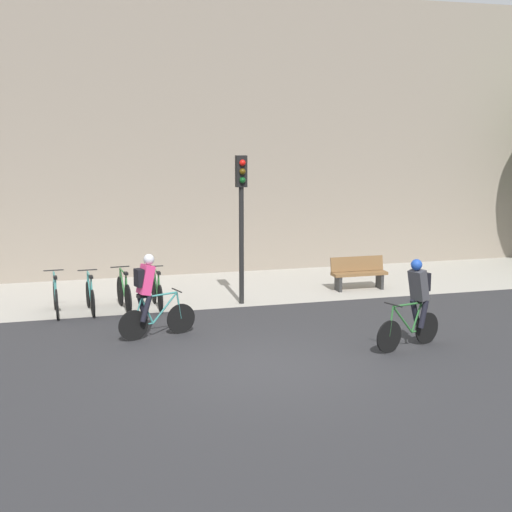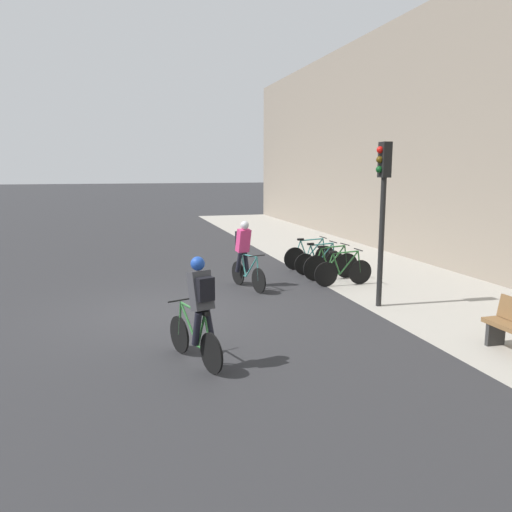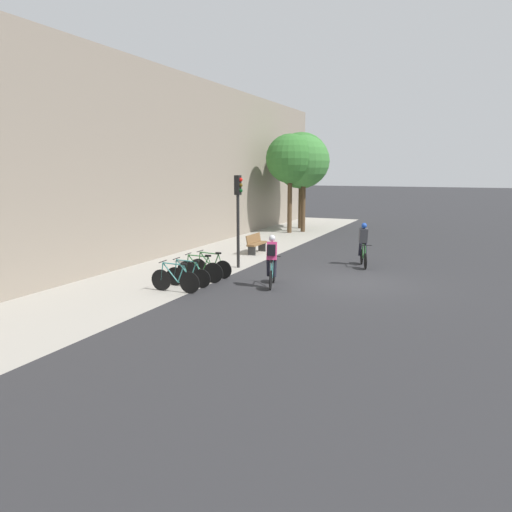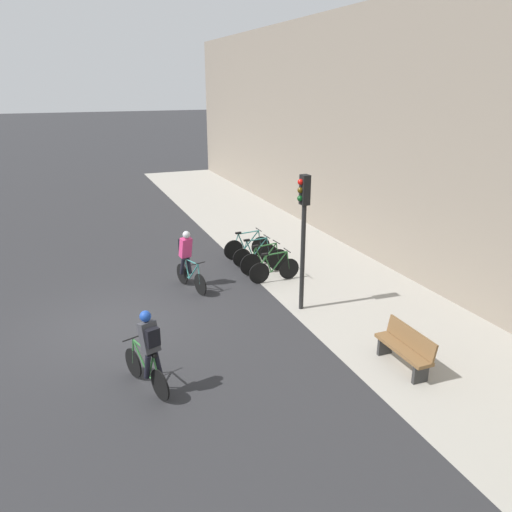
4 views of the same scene
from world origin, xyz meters
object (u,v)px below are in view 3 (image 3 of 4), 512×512
at_px(cyclist_grey, 363,243).
at_px(parked_bike_2, 200,270).
at_px(parked_bike_3, 211,267).
at_px(traffic_light_pole, 238,204).
at_px(bench, 256,243).
at_px(cyclist_pink, 272,259).
at_px(parked_bike_1, 188,275).
at_px(parked_bike_0, 175,280).

xyz_separation_m(cyclist_grey, parked_bike_2, (-5.23, 4.61, -0.53)).
xyz_separation_m(parked_bike_3, traffic_light_pole, (2.09, -0.12, 2.13)).
bearing_deg(parked_bike_3, bench, 6.35).
bearing_deg(cyclist_grey, cyclist_pink, 157.86).
height_order(parked_bike_1, traffic_light_pole, traffic_light_pole).
bearing_deg(parked_bike_3, cyclist_pink, -101.24).
bearing_deg(parked_bike_3, parked_bike_1, -179.99).
relative_size(parked_bike_1, parked_bike_2, 0.95).
bearing_deg(parked_bike_1, cyclist_grey, -37.42).
distance_m(cyclist_pink, parked_bike_3, 2.70).
bearing_deg(parked_bike_2, parked_bike_3, -0.05).
bearing_deg(traffic_light_pole, parked_bike_1, 178.05).
bearing_deg(cyclist_pink, parked_bike_0, 125.53).
bearing_deg(parked_bike_0, bench, 4.46).
height_order(parked_bike_0, parked_bike_3, parked_bike_0).
bearing_deg(parked_bike_2, traffic_light_pole, -2.50).
xyz_separation_m(parked_bike_2, traffic_light_pole, (2.87, -0.13, 2.11)).
xyz_separation_m(cyclist_grey, parked_bike_3, (-4.45, 4.61, -0.55)).
height_order(cyclist_pink, cyclist_grey, same).
bearing_deg(parked_bike_2, bench, 5.56).
relative_size(cyclist_pink, bench, 1.16).
xyz_separation_m(parked_bike_1, bench, (7.13, 0.62, 0.07)).
distance_m(parked_bike_3, traffic_light_pole, 2.99).
distance_m(parked_bike_3, bench, 5.59).
bearing_deg(cyclist_pink, cyclist_grey, -22.14).
bearing_deg(bench, parked_bike_3, -173.65).
distance_m(parked_bike_2, bench, 6.37).
distance_m(cyclist_grey, traffic_light_pole, 5.31).
relative_size(parked_bike_2, traffic_light_pole, 0.47).
relative_size(parked_bike_1, bench, 1.08).
relative_size(cyclist_pink, parked_bike_3, 1.05).
xyz_separation_m(parked_bike_0, parked_bike_2, (1.58, 0.00, 0.01)).
xyz_separation_m(parked_bike_2, bench, (6.34, 0.62, 0.05)).
xyz_separation_m(cyclist_pink, traffic_light_pole, (2.60, 2.46, 1.58)).
bearing_deg(bench, cyclist_pink, -152.15).
height_order(cyclist_grey, parked_bike_2, cyclist_grey).
height_order(cyclist_grey, parked_bike_0, cyclist_grey).
bearing_deg(parked_bike_2, cyclist_pink, -83.98).
relative_size(parked_bike_0, parked_bike_1, 1.06).
xyz_separation_m(cyclist_pink, parked_bike_0, (-1.85, 2.59, -0.53)).
xyz_separation_m(parked_bike_0, parked_bike_3, (2.36, -0.00, -0.01)).
bearing_deg(bench, parked_bike_1, -175.04).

